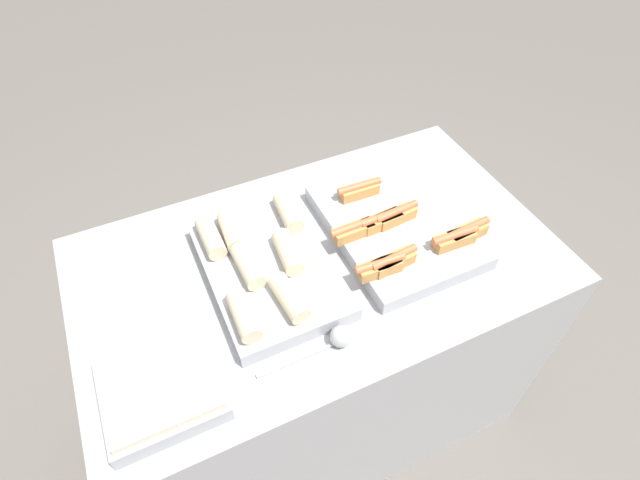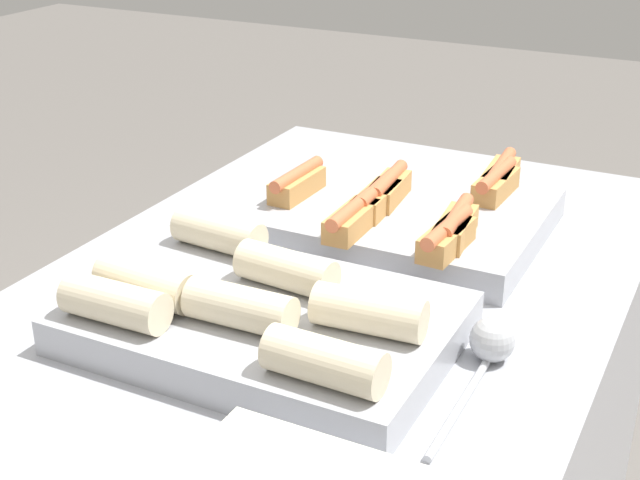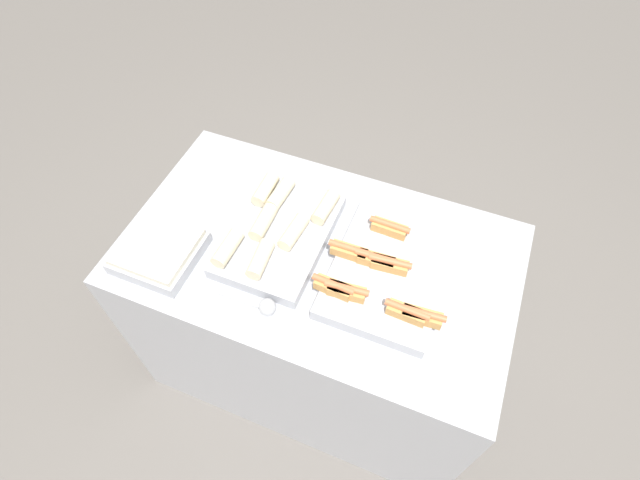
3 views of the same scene
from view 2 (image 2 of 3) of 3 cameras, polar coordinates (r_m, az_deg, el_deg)
name	(u,v)px [view 2 (image 2 of 3)]	position (r m, az deg, el deg)	size (l,w,h in m)	color
tray_hotdogs	(393,211)	(1.49, 4.67, 1.83)	(0.44, 0.51, 0.10)	#A8AAB2
tray_wraps	(259,315)	(1.16, -3.93, -4.82)	(0.33, 0.48, 0.10)	#A8AAB2
serving_spoon_near	(489,346)	(1.14, 10.79, -6.67)	(0.26, 0.06, 0.06)	#B2B5BA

